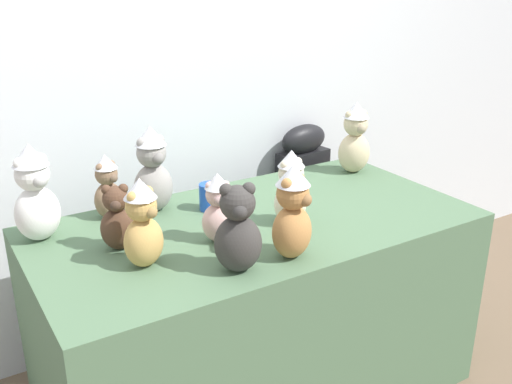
# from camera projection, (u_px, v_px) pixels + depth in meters

# --- Properties ---
(wall_back) EXTENTS (7.00, 0.08, 2.60)m
(wall_back) POSITION_uv_depth(u_px,v_px,m) (176.00, 66.00, 2.61)
(wall_back) COLOR silver
(wall_back) RESTS_ON ground_plane
(display_table) EXTENTS (1.70, 0.88, 0.80)m
(display_table) POSITION_uv_depth(u_px,v_px,m) (256.00, 310.00, 2.39)
(display_table) COLOR #4C6B4C
(display_table) RESTS_ON ground_plane
(instrument_case) EXTENTS (0.29, 0.15, 0.97)m
(instrument_case) POSITION_uv_depth(u_px,v_px,m) (301.00, 212.00, 3.12)
(instrument_case) COLOR black
(instrument_case) RESTS_ON ground_plane
(teddy_bear_charcoal) EXTENTS (0.19, 0.18, 0.30)m
(teddy_bear_charcoal) POSITION_uv_depth(u_px,v_px,m) (238.00, 231.00, 1.83)
(teddy_bear_charcoal) COLOR #383533
(teddy_bear_charcoal) RESTS_ON display_table
(teddy_bear_honey) EXTENTS (0.17, 0.16, 0.30)m
(teddy_bear_honey) POSITION_uv_depth(u_px,v_px,m) (143.00, 224.00, 1.86)
(teddy_bear_honey) COLOR tan
(teddy_bear_honey) RESTS_ON display_table
(teddy_bear_blush) EXTENTS (0.15, 0.14, 0.26)m
(teddy_bear_blush) POSITION_uv_depth(u_px,v_px,m) (218.00, 209.00, 2.04)
(teddy_bear_blush) COLOR beige
(teddy_bear_blush) RESTS_ON display_table
(teddy_bear_ash) EXTENTS (0.17, 0.15, 0.35)m
(teddy_bear_ash) POSITION_uv_depth(u_px,v_px,m) (153.00, 170.00, 2.28)
(teddy_bear_ash) COLOR gray
(teddy_bear_ash) RESTS_ON display_table
(teddy_bear_snow) EXTENTS (0.19, 0.17, 0.36)m
(teddy_bear_snow) POSITION_uv_depth(u_px,v_px,m) (35.00, 194.00, 2.03)
(teddy_bear_snow) COLOR white
(teddy_bear_snow) RESTS_ON display_table
(teddy_bear_cocoa) EXTENTS (0.15, 0.14, 0.24)m
(teddy_bear_cocoa) POSITION_uv_depth(u_px,v_px,m) (117.00, 219.00, 1.99)
(teddy_bear_cocoa) COLOR #4C3323
(teddy_bear_cocoa) RESTS_ON display_table
(teddy_bear_sand) EXTENTS (0.17, 0.15, 0.34)m
(teddy_bear_sand) POSITION_uv_depth(u_px,v_px,m) (355.00, 138.00, 2.73)
(teddy_bear_sand) COLOR #CCB78E
(teddy_bear_sand) RESTS_ON display_table
(teddy_bear_caramel) EXTENTS (0.19, 0.17, 0.33)m
(teddy_bear_caramel) POSITION_uv_depth(u_px,v_px,m) (293.00, 213.00, 1.91)
(teddy_bear_caramel) COLOR #B27A42
(teddy_bear_caramel) RESTS_ON display_table
(teddy_bear_cream) EXTENTS (0.14, 0.13, 0.29)m
(teddy_bear_cream) POSITION_uv_depth(u_px,v_px,m) (291.00, 188.00, 2.18)
(teddy_bear_cream) COLOR beige
(teddy_bear_cream) RESTS_ON display_table
(teddy_bear_mocha) EXTENTS (0.15, 0.14, 0.26)m
(teddy_bear_mocha) POSITION_uv_depth(u_px,v_px,m) (108.00, 187.00, 2.24)
(teddy_bear_mocha) COLOR #7F6047
(teddy_bear_mocha) RESTS_ON display_table
(party_cup_blue) EXTENTS (0.08, 0.08, 0.11)m
(party_cup_blue) POSITION_uv_depth(u_px,v_px,m) (209.00, 197.00, 2.33)
(party_cup_blue) COLOR blue
(party_cup_blue) RESTS_ON display_table
(name_card_front_left) EXTENTS (0.07, 0.01, 0.05)m
(name_card_front_left) POSITION_uv_depth(u_px,v_px,m) (233.00, 245.00, 1.99)
(name_card_front_left) COLOR white
(name_card_front_left) RESTS_ON display_table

